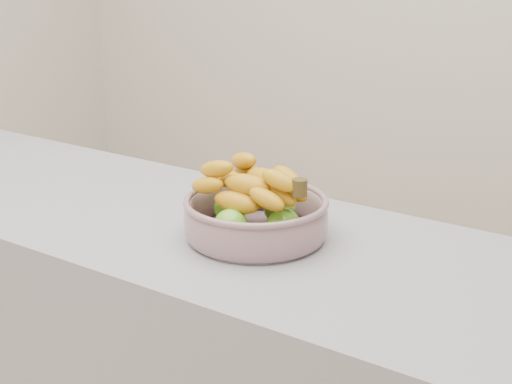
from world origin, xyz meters
The scene contains 2 objects.
counter centered at (0.00, 0.16, 0.45)m, with size 2.00×0.60×0.90m, color gray.
fruit_bowl centered at (0.32, 0.16, 0.95)m, with size 0.30×0.30×0.15m.
Camera 1 is at (1.08, -0.98, 1.47)m, focal length 50.00 mm.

